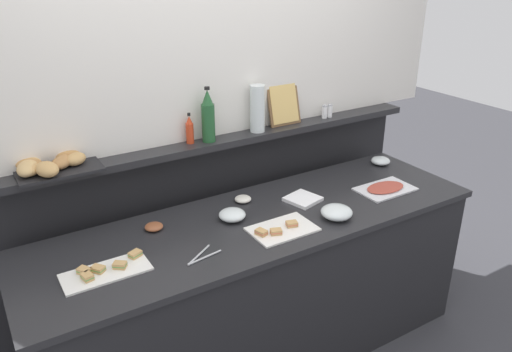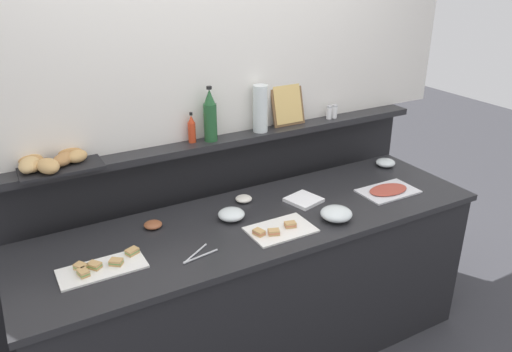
{
  "view_description": "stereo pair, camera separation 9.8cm",
  "coord_description": "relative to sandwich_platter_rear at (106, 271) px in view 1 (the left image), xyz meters",
  "views": [
    {
      "loc": [
        -1.25,
        -1.99,
        2.19
      ],
      "look_at": [
        0.04,
        0.1,
        1.11
      ],
      "focal_mm": 35.35,
      "sensor_mm": 36.0,
      "label": 1
    },
    {
      "loc": [
        -1.17,
        -2.04,
        2.19
      ],
      "look_at": [
        0.04,
        0.1,
        1.11
      ],
      "focal_mm": 35.35,
      "sensor_mm": 36.0,
      "label": 2
    }
  ],
  "objects": [
    {
      "name": "wine_bottle_green",
      "position": [
        0.79,
        0.53,
        0.44
      ],
      "size": [
        0.08,
        0.08,
        0.32
      ],
      "color": "#23562D",
      "rests_on": "back_ledge_unit"
    },
    {
      "name": "sandwich_platter_front",
      "position": [
        0.87,
        -0.1,
        -0.0
      ],
      "size": [
        0.33,
        0.22,
        0.04
      ],
      "color": "white",
      "rests_on": "buffet_counter"
    },
    {
      "name": "buffet_counter",
      "position": [
        0.84,
        0.07,
        -0.47
      ],
      "size": [
        2.51,
        0.75,
        0.91
      ],
      "color": "black",
      "rests_on": "ground_plane"
    },
    {
      "name": "condiment_bowl_teal",
      "position": [
        0.87,
        0.29,
        0.01
      ],
      "size": [
        0.09,
        0.09,
        0.03
      ],
      "primitive_type": "ellipsoid",
      "color": "silver",
      "rests_on": "buffet_counter"
    },
    {
      "name": "cold_cuts_platter",
      "position": [
        1.67,
        -0.02,
        -0.0
      ],
      "size": [
        0.34,
        0.22,
        0.02
      ],
      "color": "silver",
      "rests_on": "buffet_counter"
    },
    {
      "name": "glass_bowl_medium",
      "position": [
        1.19,
        -0.14,
        0.02
      ],
      "size": [
        0.17,
        0.17,
        0.07
      ],
      "color": "silver",
      "rests_on": "buffet_counter"
    },
    {
      "name": "serving_tongs",
      "position": [
        0.41,
        -0.11,
        -0.01
      ],
      "size": [
        0.19,
        0.11,
        0.01
      ],
      "color": "#B7BABF",
      "rests_on": "buffet_counter"
    },
    {
      "name": "ground_plane",
      "position": [
        0.84,
        0.67,
        -0.92
      ],
      "size": [
        12.0,
        12.0,
        0.0
      ],
      "primitive_type": "plane",
      "color": "#38383D"
    },
    {
      "name": "condiment_bowl_dark",
      "position": [
        0.32,
        0.25,
        0.01
      ],
      "size": [
        0.09,
        0.09,
        0.03
      ],
      "primitive_type": "ellipsoid",
      "color": "brown",
      "rests_on": "buffet_counter"
    },
    {
      "name": "back_ledge_unit",
      "position": [
        0.84,
        0.61,
        -0.28
      ],
      "size": [
        2.81,
        0.22,
        1.22
      ],
      "color": "black",
      "rests_on": "ground_plane"
    },
    {
      "name": "sandwich_platter_rear",
      "position": [
        0.0,
        0.0,
        0.0
      ],
      "size": [
        0.38,
        0.17,
        0.04
      ],
      "color": "white",
      "rests_on": "buffet_counter"
    },
    {
      "name": "glass_bowl_small",
      "position": [
        1.93,
        0.29,
        0.01
      ],
      "size": [
        0.13,
        0.13,
        0.05
      ],
      "color": "silver",
      "rests_on": "buffet_counter"
    },
    {
      "name": "napkin_stack",
      "position": [
        1.16,
        0.12,
        -0.0
      ],
      "size": [
        0.21,
        0.21,
        0.02
      ],
      "primitive_type": "cube",
      "rotation": [
        0.0,
        0.0,
        0.26
      ],
      "color": "white",
      "rests_on": "buffet_counter"
    },
    {
      "name": "water_carafe",
      "position": [
        1.12,
        0.54,
        0.43
      ],
      "size": [
        0.09,
        0.09,
        0.28
      ],
      "primitive_type": "cylinder",
      "color": "silver",
      "rests_on": "back_ledge_unit"
    },
    {
      "name": "hot_sauce_bottle",
      "position": [
        0.68,
        0.56,
        0.37
      ],
      "size": [
        0.04,
        0.04,
        0.18
      ],
      "color": "red",
      "rests_on": "back_ledge_unit"
    },
    {
      "name": "pepper_shaker",
      "position": [
        1.68,
        0.54,
        0.34
      ],
      "size": [
        0.03,
        0.03,
        0.09
      ],
      "color": "white",
      "rests_on": "back_ledge_unit"
    },
    {
      "name": "framed_picture",
      "position": [
        1.33,
        0.58,
        0.42
      ],
      "size": [
        0.22,
        0.08,
        0.26
      ],
      "color": "brown",
      "rests_on": "back_ledge_unit"
    },
    {
      "name": "salt_shaker",
      "position": [
        1.63,
        0.54,
        0.34
      ],
      "size": [
        0.03,
        0.03,
        0.09
      ],
      "color": "white",
      "rests_on": "back_ledge_unit"
    },
    {
      "name": "glass_bowl_large",
      "position": [
        0.71,
        0.13,
        0.02
      ],
      "size": [
        0.14,
        0.14,
        0.06
      ],
      "color": "silver",
      "rests_on": "buffet_counter"
    },
    {
      "name": "upper_wall_panel",
      "position": [
        0.84,
        0.64,
        0.98
      ],
      "size": [
        3.41,
        0.08,
        1.38
      ],
      "primitive_type": "cube",
      "color": "white",
      "rests_on": "back_ledge_unit"
    },
    {
      "name": "bread_basket",
      "position": [
        -0.08,
        0.54,
        0.33
      ],
      "size": [
        0.41,
        0.32,
        0.08
      ],
      "color": "black",
      "rests_on": "back_ledge_unit"
    }
  ]
}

